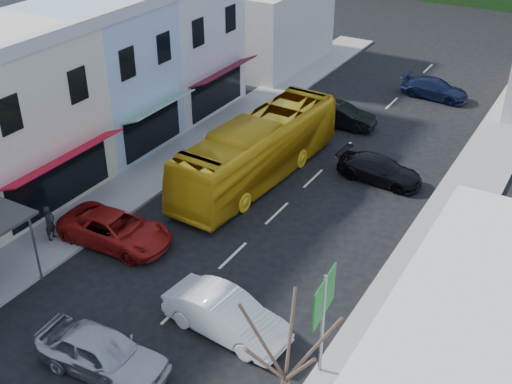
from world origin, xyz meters
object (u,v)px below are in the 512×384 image
car_silver (102,355)px  direction_sign (322,327)px  bus (258,152)px  car_white (226,317)px  pedestrian_left (50,223)px  car_red (115,230)px  street_tree (285,379)px

car_silver → direction_sign: size_ratio=1.05×
bus → car_white: bus is taller
car_white → pedestrian_left: bearing=89.3°
car_red → street_tree: bearing=-121.0°
car_silver → car_white: 4.55m
car_red → pedestrian_left: (-2.58, -1.35, 0.30)m
car_red → street_tree: (11.77, -6.20, 2.67)m
car_white → street_tree: (4.41, -3.81, 2.67)m
direction_sign → street_tree: size_ratio=0.62×
pedestrian_left → direction_sign: 13.87m
bus → pedestrian_left: size_ratio=6.82×
car_white → direction_sign: bearing=-86.3°
car_silver → street_tree: size_ratio=0.65×
pedestrian_left → direction_sign: (13.78, -1.14, 1.09)m
bus → street_tree: (9.33, -14.60, 1.82)m
pedestrian_left → direction_sign: direction_sign is taller
car_silver → pedestrian_left: size_ratio=2.59×
bus → car_silver: 14.72m
bus → direction_sign: size_ratio=2.77×
car_silver → pedestrian_left: pedestrian_left is taller
car_silver → car_white: bearing=-38.7°
car_silver → direction_sign: direction_sign is taller
bus → car_silver: size_ratio=2.64×
pedestrian_left → car_silver: bearing=-135.1°
bus → pedestrian_left: bearing=-114.0°
car_white → street_tree: size_ratio=0.65×
car_silver → street_tree: 7.52m
car_white → bus: bearing=29.7°
bus → car_white: 11.88m
pedestrian_left → street_tree: street_tree is taller
car_silver → bus: bearing=5.4°
car_red → direction_sign: (11.20, -2.49, 1.39)m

